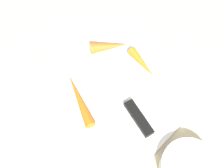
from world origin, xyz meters
name	(u,v)px	position (x,y,z in m)	size (l,w,h in m)	color
ground_plane	(112,86)	(0.00, 0.00, 0.00)	(1.40, 1.40, 0.00)	#C6B793
cutting_board	(112,85)	(0.00, 0.00, 0.01)	(0.36, 0.26, 0.01)	white
knife	(135,113)	(-0.09, 0.02, 0.02)	(0.20, 0.07, 0.01)	#B7B7BC
carrot_longest	(79,99)	(0.02, 0.09, 0.02)	(0.02, 0.02, 0.14)	orange
carrot_shortest	(143,63)	(-0.02, -0.09, 0.02)	(0.02, 0.02, 0.09)	orange
carrot_medium	(109,46)	(0.08, -0.07, 0.03)	(0.03, 0.03, 0.09)	orange
small_bowl	(189,168)	(-0.25, 0.03, 0.02)	(0.12, 0.12, 0.04)	silver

